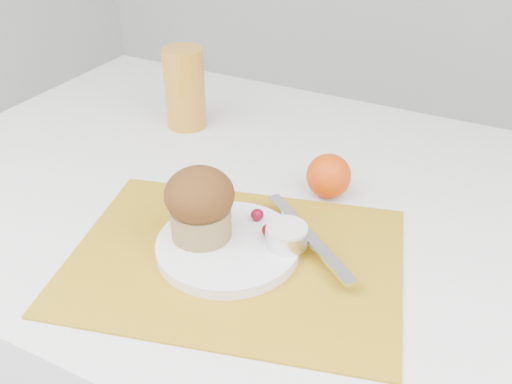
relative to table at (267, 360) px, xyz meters
The scene contains 11 objects.
table is the anchor object (origin of this frame).
placemat 0.41m from the table, 79.07° to the right, with size 0.42×0.31×0.00m, color #B78919.
plate 0.42m from the table, 84.20° to the right, with size 0.19×0.19×0.02m, color white.
ramekin 0.43m from the table, 55.40° to the right, with size 0.06×0.06×0.02m, color silver.
cream 0.44m from the table, 55.40° to the right, with size 0.05×0.05×0.01m, color silver.
raspberry_near 0.41m from the table, 73.77° to the right, with size 0.02×0.02×0.02m, color #540212.
raspberry_far 0.42m from the table, 64.28° to the right, with size 0.02×0.02×0.02m, color #500302.
butter_knife 0.42m from the table, 42.93° to the right, with size 0.21×0.02×0.01m, color silver.
orange 0.42m from the table, 24.95° to the left, with size 0.07×0.07×0.07m, color #E34708.
juice_glass 0.53m from the table, 149.54° to the left, with size 0.07×0.07×0.15m, color orange.
muffin 0.47m from the table, 98.09° to the right, with size 0.09×0.09×0.10m.
Camera 1 is at (0.32, -0.61, 1.22)m, focal length 40.00 mm.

